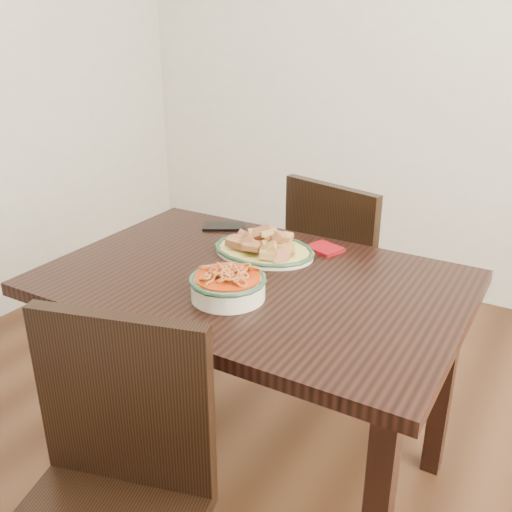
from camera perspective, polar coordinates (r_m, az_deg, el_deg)
The scene contains 9 objects.
floor at distance 2.11m, azimuth 0.30°, elevation -21.22°, with size 3.50×3.50×0.00m, color #3A2112.
wall_back at distance 3.16m, azimuth 17.35°, elevation 18.87°, with size 3.50×0.10×2.60m, color silver.
dining_table at distance 1.75m, azimuth -0.33°, elevation -4.92°, with size 1.23×0.82×0.75m.
chair_far at distance 2.37m, azimuth 8.71°, elevation -1.58°, with size 0.51×0.51×0.89m.
chair_near at distance 1.40m, azimuth -14.55°, elevation -22.02°, with size 0.52×0.52×0.89m.
fish_plate at distance 1.85m, azimuth 0.81°, elevation 1.50°, with size 0.34×0.26×0.11m.
noodle_bowl at distance 1.57m, azimuth -2.83°, elevation -2.75°, with size 0.22×0.22×0.08m.
smartphone at distance 2.10m, azimuth -3.24°, elevation 2.96°, with size 0.15×0.08×0.01m, color black.
napkin at distance 1.91m, azimuth 6.86°, elevation 0.75°, with size 0.11×0.09×0.01m, color maroon.
Camera 1 is at (0.75, -1.31, 1.47)m, focal length 40.00 mm.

